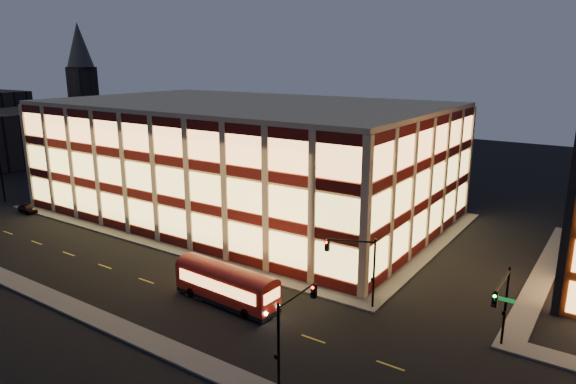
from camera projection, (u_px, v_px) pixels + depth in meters
The scene contains 14 objects.
ground at pixel (165, 252), 54.08m from camera, with size 200.00×200.00×0.00m, color black.
sidewalk_office_south at pixel (153, 243), 56.50m from camera, with size 54.00×2.00×0.15m, color #514F4C.
sidewalk_office_east at pixel (433, 248), 55.17m from camera, with size 2.00×30.00×0.15m, color #514F4C.
sidewalk_tower_west at pixel (545, 271), 49.18m from camera, with size 2.00×30.00×0.15m, color #514F4C.
sidewalk_near at pixel (50, 297), 43.66m from camera, with size 100.00×2.00×0.15m, color #514F4C.
office_building at pixel (243, 157), 67.39m from camera, with size 50.45×30.45×14.50m.
bg_building_a at pixel (13, 136), 100.97m from camera, with size 18.00×28.00×10.00m, color #2D2621.
church_tower at pixel (85, 106), 121.93m from camera, with size 5.00×5.00×18.00m, color #2D2621.
church_spire at pixel (79, 45), 118.42m from camera, with size 6.00×6.00×10.00m, color #4C473F.
traffic_signal_far at pixel (357, 260), 41.16m from camera, with size 3.79×1.87×6.00m.
traffic_signal_right at pixel (502, 300), 34.33m from camera, with size 1.20×4.37×6.00m.
traffic_signal_near at pixel (292, 322), 31.43m from camera, with size 0.32×4.45×6.00m.
trolley_bus at pixel (226, 283), 42.44m from camera, with size 9.81×2.97×3.28m.
parked_car_0 at pixel (28, 208), 67.97m from camera, with size 1.38×3.42×1.17m, color black.
Camera 1 is at (39.26, -34.69, 19.73)m, focal length 32.00 mm.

